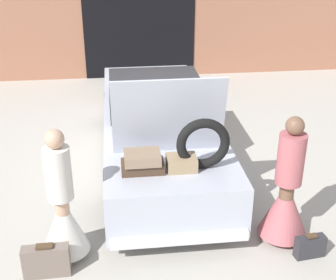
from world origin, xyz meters
The scene contains 7 objects.
ground_plane centered at (0.00, 0.00, 0.00)m, with size 40.00×40.00×0.00m, color #ADA89E.
garage_wall_back centered at (0.00, 4.74, 1.39)m, with size 12.00×0.14×2.80m.
car centered at (0.00, 0.00, 0.61)m, with size 1.81×5.30×1.96m.
person_left centered at (-1.37, -2.41, 0.61)m, with size 0.58×0.58×1.69m.
person_right centered at (1.37, -2.40, 0.61)m, with size 0.63×0.63×1.70m.
suitcase_beside_left_person centered at (-1.57, -2.76, 0.20)m, with size 0.54×0.17×0.42m.
suitcase_beside_right_person centered at (1.58, -2.80, 0.14)m, with size 0.38×0.18×0.31m.
Camera 1 is at (-0.68, -7.15, 3.77)m, focal length 50.00 mm.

